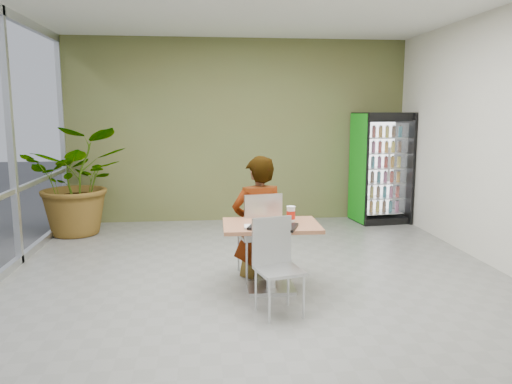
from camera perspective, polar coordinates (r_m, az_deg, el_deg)
ground at (r=5.73m, az=0.48°, el=-10.63°), size 7.00×7.00×0.00m
room_envelope at (r=5.40m, az=0.50°, el=5.56°), size 6.00×7.00×3.20m
dining_table at (r=5.43m, az=1.73°, el=-5.82°), size 1.05×0.74×0.75m
chair_far at (r=5.84m, az=0.52°, el=-4.17°), size 0.52×0.53×1.01m
chair_near at (r=4.88m, az=2.25°, el=-7.49°), size 0.50×0.50×0.92m
seated_woman at (r=5.90m, az=0.27°, el=-4.27°), size 0.71×0.53×1.74m
pizza_plate at (r=5.44m, az=1.84°, el=-3.30°), size 0.35×0.28×0.03m
soda_cup at (r=5.46m, az=4.01°, el=-2.55°), size 0.10×0.10×0.17m
napkin_stack at (r=5.19m, az=-0.45°, el=-3.98°), size 0.17×0.17×0.02m
cafeteria_tray at (r=5.18m, az=1.97°, el=-3.97°), size 0.56×0.49×0.03m
beverage_fridge at (r=9.05m, az=14.12°, el=2.70°), size 0.96×0.78×1.93m
potted_plant at (r=8.38m, az=-19.64°, el=1.23°), size 1.67×1.48×1.72m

